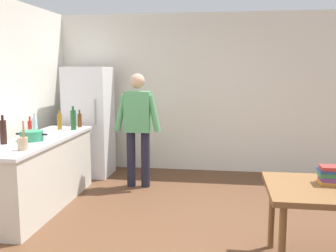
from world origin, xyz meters
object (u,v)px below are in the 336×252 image
at_px(person, 138,123).
at_px(bottle_water_clear, 35,127).
at_px(bottle_sauce_red, 30,127).
at_px(utensil_jar, 23,143).
at_px(refrigerator, 89,122).
at_px(bottle_wine_green, 73,120).
at_px(bottle_oil_amber, 60,122).
at_px(cooking_pot, 32,136).
at_px(bottle_beer_brown, 80,120).
at_px(bottle_wine_dark, 3,132).
at_px(book_stack, 332,175).

bearing_deg(person, bottle_water_clear, -142.05).
bearing_deg(bottle_sauce_red, utensil_jar, -66.40).
relative_size(refrigerator, bottle_wine_green, 5.29).
xyz_separation_m(bottle_wine_green, bottle_oil_amber, (-0.20, -0.01, -0.03)).
xyz_separation_m(cooking_pot, bottle_beer_brown, (0.18, 1.14, 0.05)).
bearing_deg(bottle_oil_amber, bottle_sauce_red, -117.39).
relative_size(bottle_wine_dark, bottle_wine_green, 1.00).
xyz_separation_m(bottle_beer_brown, bottle_sauce_red, (-0.43, -0.70, -0.01)).
height_order(utensil_jar, bottle_wine_dark, bottle_wine_dark).
distance_m(refrigerator, bottle_beer_brown, 0.63).
distance_m(bottle_oil_amber, bottle_sauce_red, 0.49).
bearing_deg(bottle_sauce_red, book_stack, -19.95).
xyz_separation_m(bottle_wine_dark, bottle_water_clear, (0.11, 0.54, -0.02)).
height_order(cooking_pot, bottle_water_clear, bottle_water_clear).
distance_m(utensil_jar, book_stack, 3.12).
bearing_deg(bottle_oil_amber, book_stack, -27.43).
xyz_separation_m(bottle_wine_dark, bottle_sauce_red, (-0.03, 0.69, -0.05)).
bearing_deg(bottle_oil_amber, bottle_wine_green, 2.98).
relative_size(refrigerator, bottle_water_clear, 6.00).
bearing_deg(bottle_wine_dark, bottle_wine_green, 70.68).
relative_size(bottle_wine_green, book_stack, 1.42).
relative_size(cooking_pot, utensil_jar, 1.25).
distance_m(cooking_pot, bottle_oil_amber, 0.88).
xyz_separation_m(cooking_pot, bottle_water_clear, (-0.11, 0.29, 0.07)).
relative_size(bottle_water_clear, bottle_sauce_red, 1.25).
height_order(cooking_pot, bottle_wine_green, bottle_wine_green).
bearing_deg(cooking_pot, bottle_water_clear, 110.13).
distance_m(bottle_wine_dark, book_stack, 3.55).
xyz_separation_m(bottle_water_clear, bottle_sauce_red, (-0.14, 0.15, -0.03)).
height_order(cooking_pot, bottle_wine_dark, bottle_wine_dark).
height_order(bottle_water_clear, bottle_sauce_red, bottle_water_clear).
height_order(utensil_jar, bottle_water_clear, utensil_jar).
relative_size(utensil_jar, bottle_sauce_red, 1.33).
distance_m(cooking_pot, utensil_jar, 0.57).
xyz_separation_m(bottle_wine_dark, bottle_oil_amber, (0.19, 1.13, -0.03)).
height_order(bottle_wine_dark, book_stack, bottle_wine_dark).
relative_size(bottle_sauce_red, book_stack, 1.00).
distance_m(person, bottle_sauce_red, 1.51).
height_order(refrigerator, bottle_wine_dark, refrigerator).
distance_m(bottle_water_clear, bottle_sauce_red, 0.21).
xyz_separation_m(utensil_jar, bottle_wine_green, (-0.00, 1.43, 0.07)).
bearing_deg(person, bottle_oil_amber, -163.27).
relative_size(bottle_beer_brown, book_stack, 1.09).
distance_m(bottle_water_clear, book_stack, 3.58).
bearing_deg(refrigerator, person, -30.23).
height_order(refrigerator, bottle_oil_amber, refrigerator).
distance_m(bottle_wine_dark, bottle_water_clear, 0.56).
bearing_deg(utensil_jar, bottle_water_clear, 108.95).
relative_size(person, bottle_beer_brown, 6.54).
xyz_separation_m(person, bottle_water_clear, (-1.16, -0.91, 0.05)).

